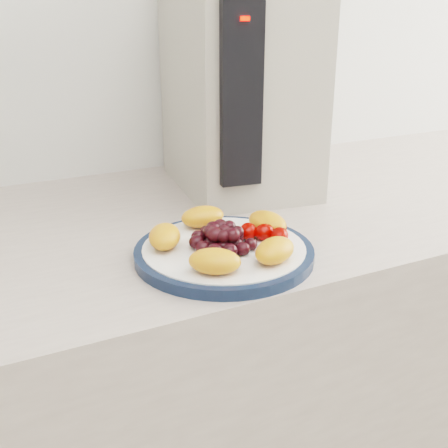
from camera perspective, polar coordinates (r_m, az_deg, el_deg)
name	(u,v)px	position (r m, az deg, el deg)	size (l,w,h in m)	color
plate_rim	(224,253)	(0.77, 0.00, -2.95)	(0.25, 0.25, 0.01)	#14233D
plate_face	(224,252)	(0.77, 0.00, -2.88)	(0.22, 0.22, 0.02)	white
appliance_body	(239,84)	(1.04, 1.49, 14.08)	(0.22, 0.30, 0.38)	#A8A193
appliance_panel	(241,95)	(0.87, 1.74, 13.00)	(0.07, 0.02, 0.28)	black
appliance_led	(245,19)	(0.85, 2.12, 20.14)	(0.01, 0.01, 0.01)	#FF0C05
fruit_plate	(228,236)	(0.76, 0.42, -1.24)	(0.21, 0.21, 0.03)	orange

